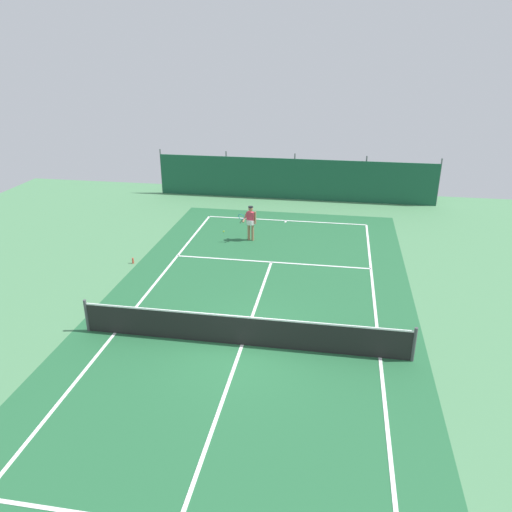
{
  "coord_description": "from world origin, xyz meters",
  "views": [
    {
      "loc": [
        2.59,
        -12.81,
        8.44
      ],
      "look_at": [
        -0.39,
        4.86,
        0.9
      ],
      "focal_mm": 35.25,
      "sensor_mm": 36.0,
      "label": 1
    }
  ],
  "objects_px": {
    "parked_car": "(317,177)",
    "water_bottle": "(133,261)",
    "tennis_ball_near_player": "(224,231)",
    "tennis_player": "(250,221)",
    "tennis_net": "(242,330)"
  },
  "relations": [
    {
      "from": "parked_car",
      "to": "water_bottle",
      "type": "relative_size",
      "value": 17.8
    },
    {
      "from": "tennis_ball_near_player",
      "to": "parked_car",
      "type": "distance_m",
      "value": 9.54
    },
    {
      "from": "parked_car",
      "to": "tennis_player",
      "type": "bearing_deg",
      "value": 72.43
    },
    {
      "from": "parked_car",
      "to": "tennis_ball_near_player",
      "type": "bearing_deg",
      "value": 62.33
    },
    {
      "from": "tennis_net",
      "to": "parked_car",
      "type": "height_order",
      "value": "parked_car"
    },
    {
      "from": "tennis_net",
      "to": "tennis_player",
      "type": "relative_size",
      "value": 6.17
    },
    {
      "from": "tennis_ball_near_player",
      "to": "parked_car",
      "type": "relative_size",
      "value": 0.02
    },
    {
      "from": "tennis_player",
      "to": "parked_car",
      "type": "distance_m",
      "value": 9.81
    },
    {
      "from": "tennis_ball_near_player",
      "to": "parked_car",
      "type": "height_order",
      "value": "parked_car"
    },
    {
      "from": "tennis_net",
      "to": "tennis_ball_near_player",
      "type": "distance_m",
      "value": 10.11
    },
    {
      "from": "tennis_net",
      "to": "water_bottle",
      "type": "bearing_deg",
      "value": 136.9
    },
    {
      "from": "tennis_net",
      "to": "parked_car",
      "type": "relative_size",
      "value": 2.37
    },
    {
      "from": "tennis_net",
      "to": "tennis_ball_near_player",
      "type": "bearing_deg",
      "value": 106.18
    },
    {
      "from": "tennis_ball_near_player",
      "to": "tennis_player",
      "type": "bearing_deg",
      "value": -30.35
    },
    {
      "from": "tennis_player",
      "to": "parked_car",
      "type": "height_order",
      "value": "parked_car"
    }
  ]
}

